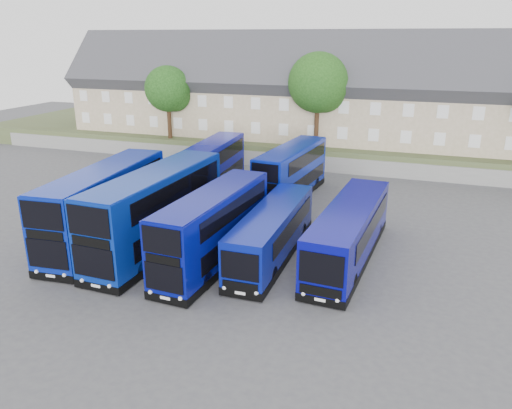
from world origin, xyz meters
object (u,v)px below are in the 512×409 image
(dd_front_mid, at_px, (157,212))
(coach_east_a, at_px, (272,234))
(tree_mid, at_px, (320,85))
(dd_front_left, at_px, (105,207))
(tree_west, at_px, (169,91))

(dd_front_mid, relative_size, coach_east_a, 1.12)
(coach_east_a, distance_m, tree_mid, 23.23)
(dd_front_mid, height_order, coach_east_a, dd_front_mid)
(dd_front_left, relative_size, coach_east_a, 1.10)
(dd_front_mid, xyz_separation_m, coach_east_a, (6.99, 1.11, -0.92))
(tree_west, relative_size, tree_mid, 0.83)
(tree_west, xyz_separation_m, tree_mid, (16.00, 0.50, 1.02))
(dd_front_left, bearing_deg, tree_mid, 65.34)
(dd_front_left, xyz_separation_m, dd_front_mid, (3.67, 0.03, 0.07))
(tree_mid, bearing_deg, dd_front_mid, -101.50)
(dd_front_left, xyz_separation_m, coach_east_a, (10.66, 1.14, -0.86))
(dd_front_left, height_order, dd_front_mid, dd_front_mid)
(dd_front_left, bearing_deg, tree_west, 103.59)
(dd_front_mid, distance_m, tree_mid, 24.42)
(coach_east_a, relative_size, tree_west, 1.44)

